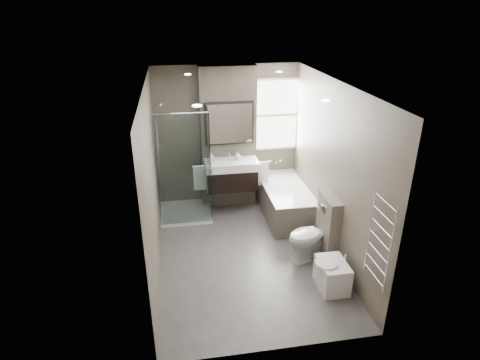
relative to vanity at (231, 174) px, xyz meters
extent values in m
cube|color=#4D4947|center=(0.00, -1.43, -0.77)|extent=(2.65, 3.85, 0.05)
cube|color=silver|center=(0.00, -1.43, 1.88)|extent=(2.65, 3.85, 0.05)
cube|color=#5E5649|center=(0.00, 0.50, 0.56)|extent=(2.65, 0.05, 2.60)
cube|color=#5E5649|center=(0.00, -3.35, 0.56)|extent=(2.65, 0.05, 2.60)
cube|color=#5E5649|center=(-1.32, -1.43, 0.56)|extent=(0.05, 3.85, 2.60)
cube|color=#5E5649|center=(1.32, -1.43, 0.56)|extent=(0.05, 3.85, 2.60)
cube|color=#595246|center=(0.00, 0.35, 0.56)|extent=(1.00, 0.25, 2.60)
cube|color=black|center=(0.00, 0.00, -0.08)|extent=(0.90, 0.45, 0.38)
cube|color=white|center=(0.00, 0.00, 0.18)|extent=(0.95, 0.47, 0.15)
cylinder|color=silver|center=(0.00, 0.17, 0.32)|extent=(0.03, 0.03, 0.12)
cylinder|color=silver|center=(0.00, 0.11, 0.37)|extent=(0.02, 0.12, 0.02)
cube|color=black|center=(0.00, 0.19, 0.89)|extent=(0.86, 0.06, 0.76)
cube|color=white|center=(0.00, 0.15, 0.89)|extent=(0.80, 0.02, 0.70)
cube|color=silver|center=(-0.56, -0.02, -0.02)|extent=(0.24, 0.06, 0.44)
cube|color=silver|center=(0.56, -0.02, -0.02)|extent=(0.24, 0.06, 0.44)
cube|color=white|center=(-0.85, 0.02, -0.71)|extent=(0.90, 0.90, 0.06)
cube|color=white|center=(-0.85, -0.42, 0.29)|extent=(0.88, 0.01, 1.94)
cube|color=white|center=(-0.41, 0.02, 0.29)|extent=(0.01, 0.88, 1.94)
cylinder|color=silver|center=(-1.25, 0.02, 0.51)|extent=(0.02, 0.02, 1.00)
cube|color=#595246|center=(0.93, -0.33, -0.47)|extent=(0.75, 1.60, 0.55)
cube|color=white|center=(0.93, -0.33, -0.19)|extent=(0.75, 1.60, 0.03)
cube|color=white|center=(0.93, -0.33, -0.25)|extent=(0.61, 1.42, 0.12)
cube|color=white|center=(0.90, 0.45, 0.93)|extent=(0.98, 0.04, 1.33)
cube|color=white|center=(0.90, 0.43, 0.93)|extent=(0.90, 0.01, 1.25)
cube|color=white|center=(0.90, 0.42, 0.93)|extent=(0.90, 0.01, 0.05)
imported|color=white|center=(0.97, -1.67, -0.36)|extent=(0.84, 0.62, 0.76)
cube|color=#595246|center=(1.21, -1.68, -0.24)|extent=(0.18, 0.55, 1.00)
cube|color=silver|center=(1.11, -1.68, 0.08)|extent=(0.01, 0.16, 0.11)
cube|color=white|center=(1.02, -2.40, -0.54)|extent=(0.36, 0.50, 0.40)
cylinder|color=white|center=(0.92, -2.40, -0.34)|extent=(0.30, 0.30, 0.05)
cylinder|color=silver|center=(1.18, -2.40, -0.27)|extent=(0.02, 0.02, 0.10)
cylinder|color=silver|center=(1.25, -3.26, 0.38)|extent=(0.03, 0.03, 1.10)
cylinder|color=silver|center=(1.25, -2.80, 0.38)|extent=(0.03, 0.03, 1.10)
cube|color=silver|center=(1.25, -3.03, 0.38)|extent=(0.02, 0.46, 1.00)
imported|color=white|center=(-0.35, 0.02, 0.34)|extent=(0.07, 0.08, 0.16)
imported|color=white|center=(0.12, 0.05, 0.33)|extent=(0.11, 0.11, 0.15)
camera|label=1|loc=(-0.94, -6.55, 2.83)|focal=30.00mm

